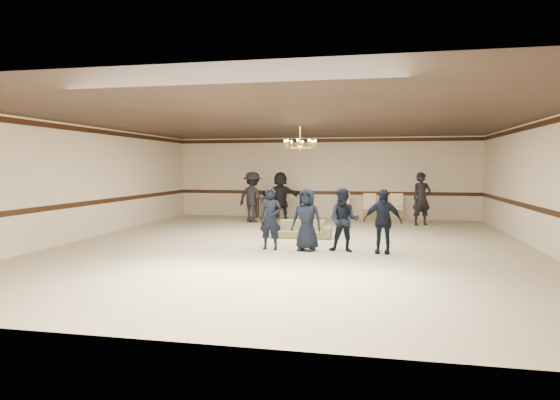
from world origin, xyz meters
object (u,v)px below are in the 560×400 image
at_px(banquet_chair_left, 343,207).
at_px(boy_b, 307,219).
at_px(adult_left, 253,197).
at_px(banquet_chair_mid, 369,207).
at_px(boy_a, 271,219).
at_px(boy_d, 382,221).
at_px(boy_c, 344,220).
at_px(banquet_chair_right, 397,208).
at_px(chandelier, 300,136).
at_px(settee, 301,229).
at_px(adult_right, 422,199).
at_px(console_table, 268,208).
at_px(adult_mid, 280,196).

bearing_deg(banquet_chair_left, boy_b, -94.00).
distance_m(adult_left, banquet_chair_mid, 4.44).
height_order(boy_a, boy_d, same).
relative_size(boy_b, boy_d, 1.00).
height_order(boy_c, banquet_chair_right, boy_c).
xyz_separation_m(boy_a, banquet_chair_right, (3.28, 6.89, -0.26)).
distance_m(boy_a, boy_b, 0.90).
bearing_deg(adult_left, boy_c, 146.46).
bearing_deg(boy_c, banquet_chair_right, 83.89).
xyz_separation_m(chandelier, boy_c, (1.33, -1.65, -2.11)).
height_order(boy_a, banquet_chair_left, boy_a).
xyz_separation_m(settee, banquet_chair_right, (2.84, 4.82, 0.26)).
relative_size(boy_b, adult_right, 0.83).
relative_size(boy_a, console_table, 1.59).
relative_size(chandelier, boy_c, 0.62).
xyz_separation_m(chandelier, boy_b, (0.43, -1.65, -2.11)).
bearing_deg(banquet_chair_left, boy_d, -79.21).
bearing_deg(settee, boy_b, -79.31).
height_order(chandelier, boy_c, chandelier).
relative_size(boy_c, banquet_chair_left, 1.51).
height_order(boy_b, settee, boy_b).
relative_size(chandelier, settee, 0.55).
bearing_deg(adult_right, banquet_chair_left, 137.50).
bearing_deg(boy_d, adult_left, 136.58).
xyz_separation_m(boy_b, boy_c, (0.90, 0.00, 0.00)).
distance_m(adult_right, banquet_chair_right, 1.41).
distance_m(boy_d, settee, 3.11).
height_order(settee, banquet_chair_mid, banquet_chair_mid).
bearing_deg(banquet_chair_right, boy_c, -99.69).
relative_size(adult_left, adult_mid, 1.00).
xyz_separation_m(chandelier, adult_mid, (-1.48, 4.56, -1.95)).
bearing_deg(banquet_chair_left, banquet_chair_right, -0.81).
distance_m(boy_c, console_table, 7.92).
bearing_deg(banquet_chair_left, chandelier, -99.70).
bearing_deg(adult_mid, banquet_chair_right, 175.02).
height_order(adult_right, banquet_chair_left, adult_right).
bearing_deg(adult_mid, adult_right, 161.51).
distance_m(adult_mid, console_table, 1.24).
bearing_deg(banquet_chair_mid, boy_d, -91.67).
bearing_deg(console_table, settee, -63.04).
bearing_deg(console_table, boy_a, -72.73).
distance_m(boy_a, banquet_chair_left, 7.02).
distance_m(boy_b, console_table, 7.57).
bearing_deg(banquet_chair_left, banquet_chair_mid, -0.81).
distance_m(settee, console_table, 5.47).
relative_size(adult_mid, banquet_chair_mid, 1.82).
height_order(boy_a, adult_mid, adult_mid).
relative_size(settee, adult_mid, 0.93).
height_order(settee, adult_right, adult_right).
bearing_deg(chandelier, boy_a, -105.71).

